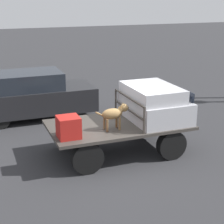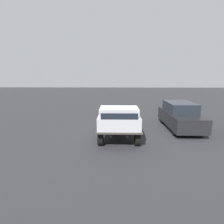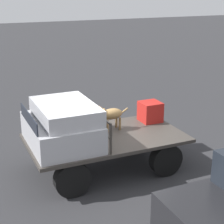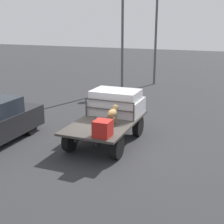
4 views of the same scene
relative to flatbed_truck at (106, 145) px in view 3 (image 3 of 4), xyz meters
The scene contains 6 objects.
ground_plane 0.62m from the flatbed_truck, ahead, with size 80.00×80.00×0.00m, color #2D2D30.
flatbed_truck is the anchor object (origin of this frame).
truck_cab 1.27m from the flatbed_truck, ahead, with size 1.46×1.96×0.96m.
truck_headboard 0.77m from the flatbed_truck, ahead, with size 0.04×1.96×0.71m.
dog 0.79m from the flatbed_truck, 124.61° to the right, with size 0.92×0.28×0.68m.
cargo_crate 1.68m from the flatbed_truck, 161.01° to the right, with size 0.53×0.53×0.53m.
Camera 3 is at (3.29, 7.69, 4.30)m, focal length 60.00 mm.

